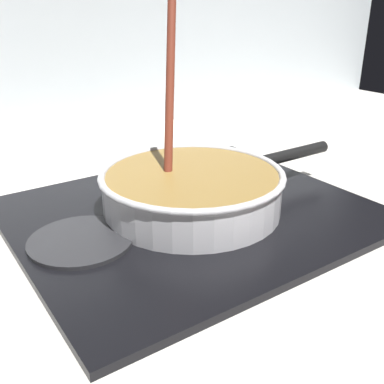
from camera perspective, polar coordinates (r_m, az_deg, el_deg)
ground at (r=0.64m, az=11.54°, el=-10.96°), size 2.40×1.60×0.04m
backsplash_wall at (r=1.21m, az=-16.29°, el=19.55°), size 2.40×0.02×0.55m
hob_plate at (r=0.75m, az=-0.00°, el=-2.68°), size 0.56×0.48×0.01m
burner_ring at (r=0.75m, az=-0.00°, el=-1.99°), size 0.17×0.17×0.01m
spare_burner at (r=0.67m, az=-13.87°, el=-5.97°), size 0.15×0.15×0.01m
cooking_pan at (r=0.73m, az=0.09°, el=0.44°), size 0.46×0.30×0.32m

